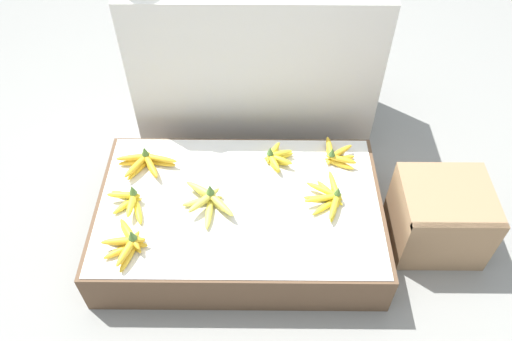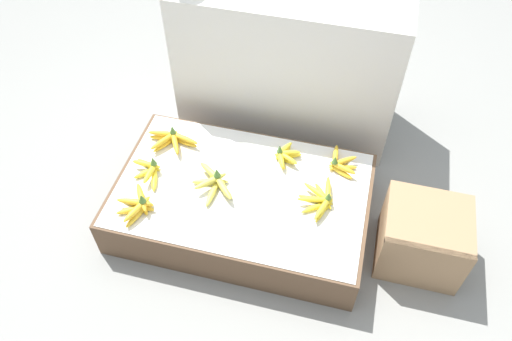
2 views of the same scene
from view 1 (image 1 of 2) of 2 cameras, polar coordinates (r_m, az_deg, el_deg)
The scene contains 11 objects.
ground_plane at distance 2.13m, azimuth -1.78°, elevation -7.09°, with size 10.00×10.00×0.00m, color gray.
display_platform at distance 2.04m, azimuth -1.84°, elevation -5.42°, with size 1.12×0.71×0.21m.
back_vendor_table at distance 2.35m, azimuth -0.08°, elevation 12.96°, with size 1.08×0.47×0.79m.
wooden_crate at distance 2.12m, azimuth 20.27°, elevation -4.95°, with size 0.35×0.32×0.29m.
banana_bunch_front_left at distance 1.87m, azimuth -14.45°, elevation -8.06°, with size 0.17×0.22×0.10m.
banana_bunch_middle_left at distance 1.99m, azimuth -14.26°, elevation -3.35°, with size 0.16×0.17×0.09m.
banana_bunch_middle_midleft at distance 1.93m, azimuth -5.47°, elevation -3.38°, with size 0.22×0.24×0.10m.
banana_bunch_middle_right at distance 1.96m, azimuth 8.42°, elevation -2.99°, with size 0.16×0.25×0.08m.
banana_bunch_back_left at distance 2.11m, azimuth -12.48°, elevation 0.95°, with size 0.26×0.17×0.09m.
banana_bunch_back_midright at distance 2.08m, azimuth 2.29°, elevation 1.52°, with size 0.13×0.17×0.08m.
banana_bunch_back_right at distance 2.11m, azimuth 9.16°, elevation 1.72°, with size 0.13×0.17×0.09m.
Camera 1 is at (0.08, -1.21, 1.75)m, focal length 35.00 mm.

